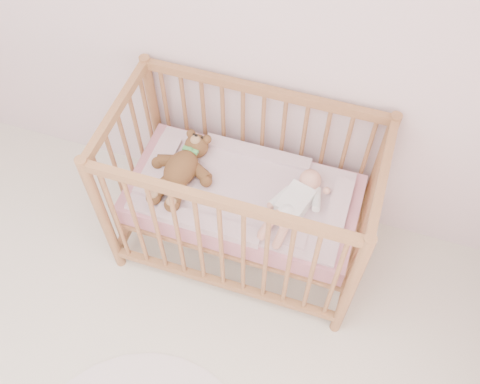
% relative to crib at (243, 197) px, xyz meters
% --- Properties ---
extents(wall_back, '(4.00, 0.02, 2.70)m').
position_rel_crib_xyz_m(wall_back, '(-0.45, 0.40, 0.85)').
color(wall_back, silver).
rests_on(wall_back, floor).
extents(crib, '(1.36, 0.76, 1.00)m').
position_rel_crib_xyz_m(crib, '(0.00, 0.00, 0.00)').
color(crib, '#A37645').
rests_on(crib, floor).
extents(mattress, '(1.22, 0.62, 0.13)m').
position_rel_crib_xyz_m(mattress, '(-0.00, 0.00, -0.01)').
color(mattress, '#C57A89').
rests_on(mattress, crib).
extents(blanket, '(1.10, 0.58, 0.06)m').
position_rel_crib_xyz_m(blanket, '(-0.00, 0.00, 0.06)').
color(blanket, '#D190A0').
rests_on(blanket, mattress).
extents(baby, '(0.38, 0.57, 0.12)m').
position_rel_crib_xyz_m(baby, '(0.28, -0.02, 0.14)').
color(baby, white).
rests_on(baby, blanket).
extents(teddy_bear, '(0.42, 0.56, 0.14)m').
position_rel_crib_xyz_m(teddy_bear, '(-0.33, -0.02, 0.15)').
color(teddy_bear, brown).
rests_on(teddy_bear, blanket).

